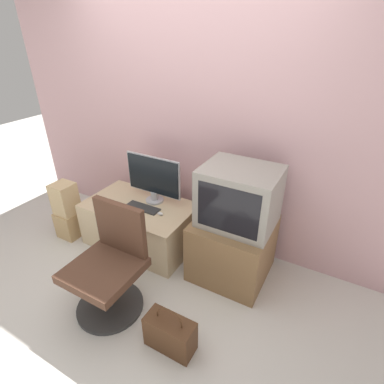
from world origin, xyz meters
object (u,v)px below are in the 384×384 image
object	(u,v)px
keyboard	(143,208)
mouse	(160,214)
main_monitor	(153,178)
office_chair	(110,268)
cardboard_box_lower	(71,223)
handbag	(170,333)
crt_tv	(239,197)

from	to	relation	value
keyboard	mouse	bearing A→B (deg)	-5.44
main_monitor	office_chair	xyz separation A→B (m)	(0.20, -0.90, -0.34)
main_monitor	keyboard	xyz separation A→B (m)	(-0.02, -0.18, -0.25)
mouse	keyboard	bearing A→B (deg)	174.56
cardboard_box_lower	mouse	bearing A→B (deg)	11.51
mouse	handbag	world-z (taller)	mouse
main_monitor	keyboard	size ratio (longest dim) A/B	1.72
handbag	cardboard_box_lower	bearing A→B (deg)	160.42
main_monitor	mouse	xyz separation A→B (m)	(0.20, -0.20, -0.24)
main_monitor	keyboard	world-z (taller)	main_monitor
cardboard_box_lower	crt_tv	bearing A→B (deg)	10.54
mouse	crt_tv	size ratio (longest dim) A/B	0.10
keyboard	cardboard_box_lower	world-z (taller)	keyboard
main_monitor	office_chair	size ratio (longest dim) A/B	0.69
handbag	main_monitor	bearing A→B (deg)	129.11
handbag	keyboard	bearing A→B (deg)	135.28
main_monitor	handbag	world-z (taller)	main_monitor
office_chair	cardboard_box_lower	world-z (taller)	office_chair
keyboard	main_monitor	bearing A→B (deg)	83.11
mouse	office_chair	distance (m)	0.71
crt_tv	mouse	bearing A→B (deg)	-170.90
mouse	handbag	size ratio (longest dim) A/B	0.16
crt_tv	office_chair	bearing A→B (deg)	-131.38
main_monitor	cardboard_box_lower	xyz separation A→B (m)	(-0.86, -0.41, -0.58)
office_chair	cardboard_box_lower	bearing A→B (deg)	155.28
main_monitor	keyboard	bearing A→B (deg)	-96.89
main_monitor	handbag	bearing A→B (deg)	-50.89
cardboard_box_lower	main_monitor	bearing A→B (deg)	25.67
office_chair	handbag	xyz separation A→B (m)	(0.62, -0.11, -0.24)
keyboard	cardboard_box_lower	bearing A→B (deg)	-164.21
cardboard_box_lower	handbag	distance (m)	1.78
keyboard	cardboard_box_lower	distance (m)	0.93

